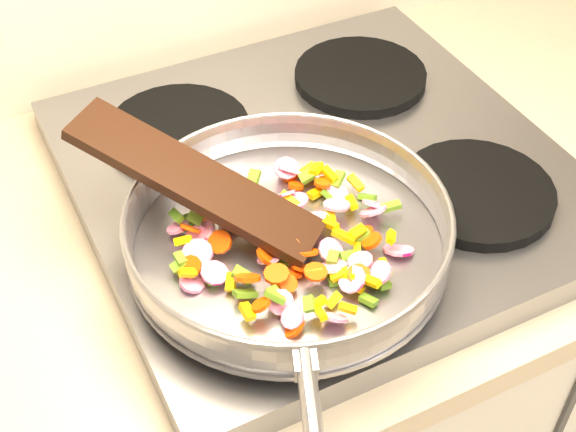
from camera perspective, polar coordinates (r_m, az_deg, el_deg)
name	(u,v)px	position (r m, az deg, el deg)	size (l,w,h in m)	color
cooktop	(320,176)	(1.04, 2.31, 2.84)	(0.60, 0.60, 0.04)	#939399
grate_fl	(269,269)	(0.89, -1.34, -3.78)	(0.19, 0.19, 0.02)	black
grate_fr	(477,193)	(1.00, 13.26, 1.63)	(0.19, 0.19, 0.02)	black
grate_bl	(178,129)	(1.08, -7.80, 6.12)	(0.19, 0.19, 0.02)	black
grate_br	(360,76)	(1.18, 5.17, 9.89)	(0.19, 0.19, 0.02)	black
saute_pan	(288,230)	(0.87, 0.01, -0.98)	(0.40, 0.54, 0.06)	#9E9EA5
vegetable_heap	(289,239)	(0.88, 0.04, -1.64)	(0.27, 0.27, 0.05)	#FA4305
wooden_spatula	(195,181)	(0.89, -6.62, 2.52)	(0.30, 0.07, 0.01)	black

